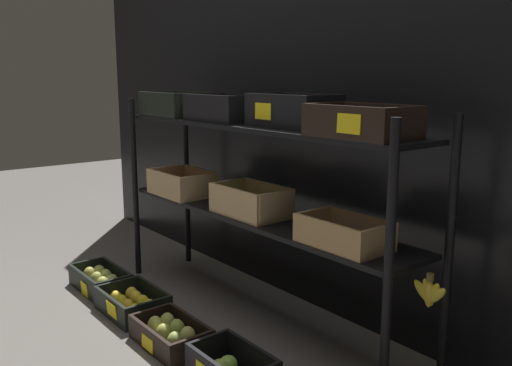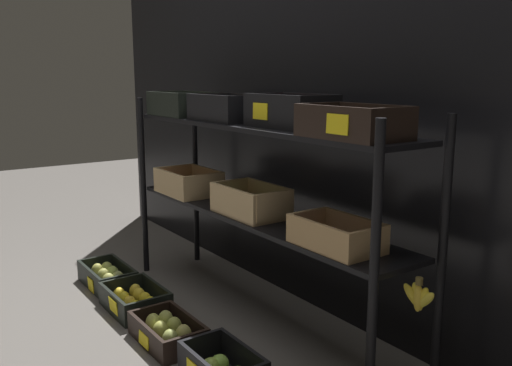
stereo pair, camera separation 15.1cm
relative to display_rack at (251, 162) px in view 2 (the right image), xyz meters
name	(u,v)px [view 2 (the right image)]	position (x,y,z in m)	size (l,w,h in m)	color
ground_plane	(256,316)	(0.02, 0.01, -0.74)	(10.00, 10.00, 0.00)	#605B56
storefront_wall	(320,96)	(0.02, 0.38, 0.28)	(4.14, 0.12, 2.04)	black
display_rack	(251,162)	(0.00, 0.00, 0.00)	(1.87, 0.37, 1.04)	black
crate_ground_pear	(108,277)	(-0.76, -0.42, -0.69)	(0.37, 0.21, 0.11)	black
crate_ground_lemon	(135,301)	(-0.38, -0.42, -0.69)	(0.34, 0.25, 0.11)	black
crate_ground_center_pear	(168,332)	(0.01, -0.44, -0.69)	(0.36, 0.22, 0.10)	black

